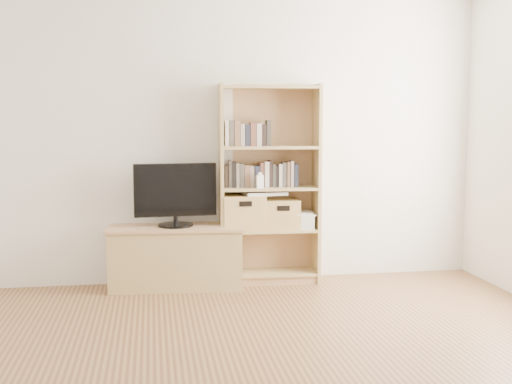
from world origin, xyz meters
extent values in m
cube|color=white|center=(0.00, 2.50, 1.30)|extent=(4.50, 0.02, 2.60)
cube|color=tan|center=(-0.51, 2.29, 0.26)|extent=(1.15, 0.51, 0.51)
cube|color=tan|center=(0.32, 2.34, 0.88)|extent=(0.89, 0.35, 1.75)
cube|color=black|center=(-0.51, 2.29, 0.81)|extent=(0.70, 0.10, 0.55)
cube|color=black|center=(0.32, 2.36, 0.96)|extent=(0.75, 0.19, 0.20)
cube|color=black|center=(0.12, 2.37, 1.32)|extent=(0.41, 0.17, 0.21)
cube|color=white|center=(0.22, 2.25, 0.91)|extent=(0.07, 0.05, 0.11)
cube|color=tan|center=(0.08, 2.35, 0.64)|extent=(0.37, 0.31, 0.30)
cube|color=tan|center=(0.42, 2.34, 0.61)|extent=(0.32, 0.27, 0.26)
cube|color=white|center=(0.27, 2.34, 0.80)|extent=(0.38, 0.29, 0.03)
cube|color=#BCB6AF|center=(0.62, 2.33, 0.55)|extent=(0.22, 0.29, 0.12)
camera|label=1|loc=(-0.70, -3.17, 1.46)|focal=45.00mm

